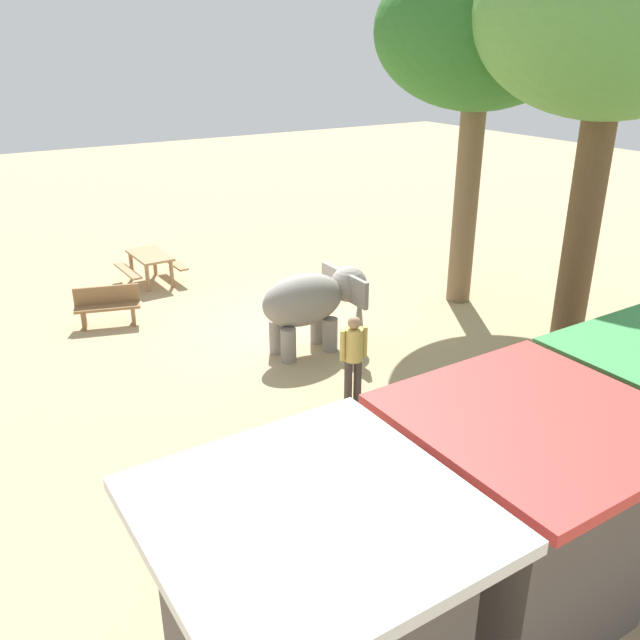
{
  "coord_description": "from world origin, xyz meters",
  "views": [
    {
      "loc": [
        6.61,
        11.76,
        5.84
      ],
      "look_at": [
        0.15,
        1.61,
        0.8
      ],
      "focal_mm": 37.33,
      "sensor_mm": 36.0,
      "label": 1
    }
  ],
  "objects": [
    {
      "name": "wooden_bench",
      "position": [
        3.24,
        -2.29,
        0.47
      ],
      "size": [
        1.46,
        0.81,
        0.88
      ],
      "rotation": [
        0.0,
        0.0,
        5.97
      ],
      "color": "olive",
      "rests_on": "ground_plane"
    },
    {
      "name": "shade_tree_main",
      "position": [
        -4.43,
        0.71,
        5.98
      ],
      "size": [
        4.64,
        4.25,
        7.71
      ],
      "color": "brown",
      "rests_on": "ground_plane"
    },
    {
      "name": "picnic_table_near",
      "position": [
        1.47,
        -4.52,
        0.59
      ],
      "size": [
        1.51,
        1.53,
        0.78
      ],
      "rotation": [
        0.0,
        0.0,
        1.59
      ],
      "color": "#9E7A51",
      "rests_on": "ground_plane"
    },
    {
      "name": "market_stall_white",
      "position": [
        4.42,
        8.19,
        1.14
      ],
      "size": [
        2.5,
        2.5,
        2.52
      ],
      "color": "#59514C",
      "rests_on": "ground_plane"
    },
    {
      "name": "market_stall_red",
      "position": [
        1.82,
        8.19,
        1.14
      ],
      "size": [
        2.5,
        2.5,
        2.52
      ],
      "color": "#59514C",
      "rests_on": "ground_plane"
    },
    {
      "name": "person_handler",
      "position": [
        0.64,
        3.44,
        0.95
      ],
      "size": [
        0.51,
        0.32,
        1.62
      ],
      "rotation": [
        0.0,
        0.0,
        -1.72
      ],
      "color": "#3F3833",
      "rests_on": "ground_plane"
    },
    {
      "name": "ground_plane",
      "position": [
        0.0,
        0.0,
        0.0
      ],
      "size": [
        60.0,
        60.0,
        0.0
      ],
      "primitive_type": "plane",
      "color": "tan"
    },
    {
      "name": "shade_tree_secondary",
      "position": [
        -4.88,
        3.57,
        6.25
      ],
      "size": [
        5.3,
        4.86,
        8.21
      ],
      "color": "brown",
      "rests_on": "ground_plane"
    },
    {
      "name": "elephant",
      "position": [
        0.05,
        1.22,
        1.06
      ],
      "size": [
        2.37,
        1.6,
        1.65
      ],
      "rotation": [
        0.0,
        0.0,
        3.13
      ],
      "color": "gray",
      "rests_on": "ground_plane"
    }
  ]
}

